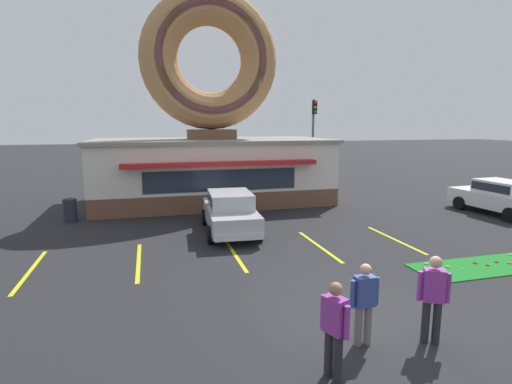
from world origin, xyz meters
TOP-DOWN VIEW (x-y plane):
  - ground_plane at (0.00, 0.00)m, footprint 160.00×160.00m
  - donut_shop_building at (-1.13, 13.94)m, footprint 12.30×6.75m
  - putting_mat at (4.96, 1.84)m, footprint 4.20×1.53m
  - mini_donut_near_left at (4.96, 2.10)m, footprint 0.13×0.13m
  - mini_donut_near_right at (6.68, 2.42)m, footprint 0.13×0.13m
  - mini_donut_mid_centre at (5.95, 1.81)m, footprint 0.13×0.13m
  - mini_donut_mid_right at (5.19, 1.85)m, footprint 0.13×0.13m
  - mini_donut_far_left at (3.50, 2.42)m, footprint 0.13×0.13m
  - mini_donut_far_centre at (5.66, 2.00)m, footprint 0.13×0.13m
  - mini_donut_extra at (3.93, 2.03)m, footprint 0.13×0.13m
  - golf_ball at (4.21, 1.74)m, footprint 0.04×0.04m
  - car_white at (11.22, 7.31)m, footprint 2.17×4.65m
  - car_silver at (-1.44, 7.54)m, footprint 2.19×4.66m
  - pedestrian_blue_sweater_man at (0.71, -1.25)m, footprint 0.54×0.39m
  - pedestrian_hooded_kid at (-1.60, -1.77)m, footprint 0.37×0.56m
  - pedestrian_leather_jacket_man at (-0.58, -0.96)m, footprint 0.60×0.25m
  - trash_bin at (-7.76, 11.05)m, footprint 0.57×0.57m
  - traffic_light_pole at (6.73, 18.70)m, footprint 0.28×0.47m
  - parking_stripe_far_left at (-7.84, 5.00)m, footprint 0.12×3.60m
  - parking_stripe_left at (-4.84, 5.00)m, footprint 0.12×3.60m
  - parking_stripe_mid_left at (-1.84, 5.00)m, footprint 0.12×3.60m
  - parking_stripe_centre at (1.16, 5.00)m, footprint 0.12×3.60m
  - parking_stripe_mid_right at (4.16, 5.00)m, footprint 0.12×3.60m

SIDE VIEW (x-z plane):
  - ground_plane at x=0.00m, z-range 0.00..0.00m
  - parking_stripe_far_left at x=-7.84m, z-range 0.00..0.01m
  - parking_stripe_left at x=-4.84m, z-range 0.00..0.01m
  - parking_stripe_mid_left at x=-1.84m, z-range 0.00..0.01m
  - parking_stripe_centre at x=1.16m, z-range 0.00..0.01m
  - parking_stripe_mid_right at x=4.16m, z-range 0.00..0.01m
  - putting_mat at x=4.96m, z-range 0.00..0.03m
  - mini_donut_near_left at x=4.96m, z-range 0.03..0.07m
  - mini_donut_near_right at x=6.68m, z-range 0.03..0.07m
  - mini_donut_mid_centre at x=5.95m, z-range 0.03..0.07m
  - mini_donut_mid_right at x=5.19m, z-range 0.03..0.07m
  - mini_donut_far_left at x=3.50m, z-range 0.03..0.07m
  - mini_donut_far_centre at x=5.66m, z-range 0.03..0.07m
  - mini_donut_extra at x=3.93m, z-range 0.03..0.07m
  - golf_ball at x=4.21m, z-range 0.03..0.07m
  - trash_bin at x=-7.76m, z-range 0.01..0.99m
  - car_white at x=11.22m, z-range 0.07..1.67m
  - car_silver at x=-1.44m, z-range 0.07..1.67m
  - pedestrian_leather_jacket_man at x=-0.58m, z-range 0.08..1.70m
  - pedestrian_hooded_kid at x=-1.60m, z-range 0.09..1.78m
  - pedestrian_blue_sweater_man at x=0.71m, z-range 0.10..1.85m
  - traffic_light_pole at x=6.73m, z-range 0.81..6.61m
  - donut_shop_building at x=-1.13m, z-range -1.74..9.22m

